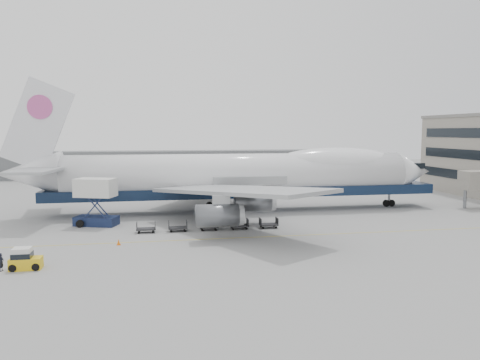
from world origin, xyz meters
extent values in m
plane|color=gray|center=(0.00, 0.00, 0.00)|extent=(260.00, 260.00, 0.00)
cube|color=gold|center=(0.00, -6.00, 0.01)|extent=(60.00, 0.15, 0.01)
cylinder|color=slate|center=(36.00, 8.00, 1.50)|extent=(0.50, 0.50, 3.00)
cube|color=slate|center=(-10.00, 70.00, 3.50)|extent=(110.00, 8.00, 7.00)
cylinder|color=white|center=(0.00, 12.00, 5.70)|extent=(52.00, 6.40, 6.40)
cube|color=#0E1D36|center=(1.00, 12.00, 3.14)|extent=(60.00, 5.76, 1.50)
cone|color=white|center=(29.00, 12.00, 5.70)|extent=(6.00, 6.40, 6.40)
cone|color=white|center=(-30.50, 12.00, 6.30)|extent=(9.00, 6.40, 6.40)
ellipsoid|color=white|center=(15.60, 12.00, 7.46)|extent=(20.67, 5.78, 4.56)
cube|color=white|center=(-29.00, 12.00, 13.20)|extent=(10.52, 0.50, 13.56)
cylinder|color=#CA4E98|center=(-28.50, 12.00, 15.70)|extent=(3.40, 0.30, 3.40)
cube|color=#9EA0A3|center=(-3.00, -2.28, 5.10)|extent=(20.35, 26.74, 2.26)
cube|color=#9EA0A3|center=(-3.00, 26.28, 5.10)|extent=(20.35, 26.74, 2.26)
cylinder|color=#595B60|center=(-6.00, 31.00, 2.90)|extent=(4.80, 2.60, 2.60)
cylinder|color=#595B60|center=(0.00, 22.00, 2.90)|extent=(4.80, 2.60, 2.60)
cylinder|color=#595B60|center=(0.00, 2.00, 2.90)|extent=(4.80, 2.60, 2.60)
cylinder|color=#595B60|center=(-6.00, -7.00, 2.90)|extent=(4.80, 2.60, 2.60)
cylinder|color=slate|center=(25.00, 12.00, 1.25)|extent=(0.36, 0.36, 2.50)
cylinder|color=black|center=(25.00, 12.00, 0.55)|extent=(1.10, 0.45, 1.10)
cylinder|color=slate|center=(-3.00, 9.00, 1.25)|extent=(0.36, 0.36, 2.50)
cylinder|color=black|center=(-3.00, 9.00, 0.55)|extent=(1.10, 0.45, 1.10)
cylinder|color=slate|center=(-3.00, 15.00, 1.25)|extent=(0.36, 0.36, 2.50)
cylinder|color=black|center=(-3.00, 15.00, 0.55)|extent=(1.10, 0.45, 1.10)
cube|color=#162244|center=(-20.46, 4.50, 0.60)|extent=(5.97, 4.26, 1.19)
cube|color=silver|center=(-20.46, 4.50, 5.00)|extent=(5.64, 4.32, 2.38)
cube|color=#162244|center=(-20.46, 3.31, 2.80)|extent=(3.68, 1.40, 4.27)
cube|color=#162244|center=(-20.46, 5.69, 2.80)|extent=(3.68, 1.40, 4.27)
cube|color=slate|center=(-20.46, 6.23, 5.00)|extent=(2.89, 2.09, 0.15)
cylinder|color=black|center=(-22.41, 3.42, 0.49)|extent=(0.98, 0.38, 0.98)
cylinder|color=black|center=(-22.41, 5.58, 0.49)|extent=(0.98, 0.38, 0.98)
cylinder|color=black|center=(-18.51, 3.42, 0.49)|extent=(0.98, 0.38, 0.98)
cylinder|color=black|center=(-18.51, 5.58, 0.49)|extent=(0.98, 0.38, 0.98)
cube|color=yellow|center=(-24.30, -14.73, 0.53)|extent=(2.70, 1.45, 1.06)
cube|color=silver|center=(-24.59, -14.73, 1.49)|extent=(1.54, 1.35, 0.96)
cube|color=black|center=(-24.59, -14.73, 1.30)|extent=(1.64, 1.45, 0.48)
cylinder|color=black|center=(-25.26, -15.36, 0.34)|extent=(0.67, 0.29, 0.67)
cylinder|color=black|center=(-25.26, -14.10, 0.34)|extent=(0.67, 0.29, 0.67)
cylinder|color=black|center=(-23.34, -15.36, 0.34)|extent=(0.67, 0.29, 0.67)
cylinder|color=black|center=(-23.34, -14.10, 0.34)|extent=(0.67, 0.29, 0.67)
imported|color=black|center=(-26.30, -14.93, 0.81)|extent=(0.48, 0.65, 1.62)
cone|color=orange|center=(-16.81, -6.99, 0.31)|extent=(0.40, 0.40, 0.63)
cube|color=orange|center=(-16.81, -6.99, 0.02)|extent=(0.43, 0.43, 0.03)
cube|color=#2D2D30|center=(-13.97, -1.17, 0.45)|extent=(2.30, 1.35, 0.18)
cube|color=#2D2D30|center=(-15.07, -1.17, 0.85)|extent=(0.08, 1.35, 0.90)
cube|color=#2D2D30|center=(-12.87, -1.17, 0.85)|extent=(0.08, 1.35, 0.90)
cylinder|color=black|center=(-14.82, -1.72, 0.15)|extent=(0.30, 0.12, 0.30)
cylinder|color=black|center=(-14.82, -0.62, 0.15)|extent=(0.30, 0.12, 0.30)
cylinder|color=black|center=(-13.12, -1.72, 0.15)|extent=(0.30, 0.12, 0.30)
cylinder|color=black|center=(-13.12, -0.62, 0.15)|extent=(0.30, 0.12, 0.30)
cube|color=#2D2D30|center=(-10.12, -1.17, 0.45)|extent=(2.30, 1.35, 0.18)
cube|color=#2D2D30|center=(-11.22, -1.17, 0.85)|extent=(0.08, 1.35, 0.90)
cube|color=#2D2D30|center=(-9.02, -1.17, 0.85)|extent=(0.08, 1.35, 0.90)
cylinder|color=black|center=(-10.97, -1.72, 0.15)|extent=(0.30, 0.12, 0.30)
cylinder|color=black|center=(-10.97, -0.62, 0.15)|extent=(0.30, 0.12, 0.30)
cylinder|color=black|center=(-9.27, -1.72, 0.15)|extent=(0.30, 0.12, 0.30)
cylinder|color=black|center=(-9.27, -0.62, 0.15)|extent=(0.30, 0.12, 0.30)
cube|color=#2D2D30|center=(-6.28, -1.17, 0.45)|extent=(2.30, 1.35, 0.18)
cube|color=#2D2D30|center=(-7.38, -1.17, 0.85)|extent=(0.08, 1.35, 0.90)
cube|color=#2D2D30|center=(-5.18, -1.17, 0.85)|extent=(0.08, 1.35, 0.90)
cylinder|color=black|center=(-7.13, -1.72, 0.15)|extent=(0.30, 0.12, 0.30)
cylinder|color=black|center=(-7.13, -0.62, 0.15)|extent=(0.30, 0.12, 0.30)
cylinder|color=black|center=(-5.43, -1.72, 0.15)|extent=(0.30, 0.12, 0.30)
cylinder|color=black|center=(-5.43, -0.62, 0.15)|extent=(0.30, 0.12, 0.30)
cube|color=#2D2D30|center=(-2.43, -1.17, 0.45)|extent=(2.30, 1.35, 0.18)
cube|color=#2D2D30|center=(-3.53, -1.17, 0.85)|extent=(0.08, 1.35, 0.90)
cube|color=#2D2D30|center=(-1.33, -1.17, 0.85)|extent=(0.08, 1.35, 0.90)
cylinder|color=black|center=(-3.28, -1.72, 0.15)|extent=(0.30, 0.12, 0.30)
cylinder|color=black|center=(-3.28, -0.62, 0.15)|extent=(0.30, 0.12, 0.30)
cylinder|color=black|center=(-1.58, -1.72, 0.15)|extent=(0.30, 0.12, 0.30)
cylinder|color=black|center=(-1.58, -0.62, 0.15)|extent=(0.30, 0.12, 0.30)
cube|color=#2D2D30|center=(1.42, -1.17, 0.45)|extent=(2.30, 1.35, 0.18)
cube|color=#2D2D30|center=(0.32, -1.17, 0.85)|extent=(0.08, 1.35, 0.90)
cube|color=#2D2D30|center=(2.52, -1.17, 0.85)|extent=(0.08, 1.35, 0.90)
cylinder|color=black|center=(0.57, -1.72, 0.15)|extent=(0.30, 0.12, 0.30)
cylinder|color=black|center=(0.57, -0.62, 0.15)|extent=(0.30, 0.12, 0.30)
cylinder|color=black|center=(2.27, -1.72, 0.15)|extent=(0.30, 0.12, 0.30)
cylinder|color=black|center=(2.27, -0.62, 0.15)|extent=(0.30, 0.12, 0.30)
camera|label=1|loc=(-12.71, -58.40, 12.36)|focal=35.00mm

